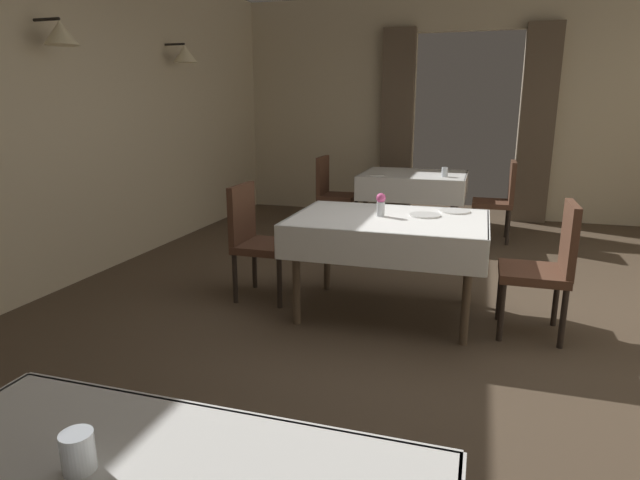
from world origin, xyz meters
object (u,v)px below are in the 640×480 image
at_px(dining_table_mid, 389,228).
at_px(plate_far_a, 376,175).
at_px(chair_mid_left, 256,236).
at_px(flower_vase_mid, 381,204).
at_px(chair_far_left, 332,190).
at_px(chair_far_right, 500,197).
at_px(dining_table_far, 414,181).
at_px(plate_mid_c, 425,215).
at_px(chair_mid_right, 547,263).
at_px(plate_mid_b, 455,211).
at_px(glass_near_c, 78,452).
at_px(glass_far_b, 445,172).

xyz_separation_m(dining_table_mid, plate_far_a, (-0.55, 2.29, 0.09)).
bearing_deg(chair_mid_left, flower_vase_mid, -2.14).
bearing_deg(flower_vase_mid, chair_far_left, 113.37).
bearing_deg(chair_far_right, dining_table_far, 177.60).
bearing_deg(plate_mid_c, chair_mid_left, -177.13).
bearing_deg(dining_table_mid, dining_table_far, 93.28).
height_order(chair_mid_left, chair_mid_right, same).
bearing_deg(chair_far_left, flower_vase_mid, -66.63).
height_order(dining_table_mid, flower_vase_mid, flower_vase_mid).
xyz_separation_m(dining_table_far, chair_mid_left, (-0.94, -2.59, -0.14)).
bearing_deg(plate_mid_b, plate_mid_c, -132.58).
distance_m(chair_far_left, plate_mid_b, 2.72).
relative_size(chair_far_right, glass_near_c, 9.98).
relative_size(plate_mid_b, plate_mid_c, 1.01).
bearing_deg(chair_mid_right, chair_mid_left, 176.78).
bearing_deg(chair_mid_left, plate_far_a, 76.51).
height_order(chair_far_left, plate_mid_b, chair_far_left).
bearing_deg(flower_vase_mid, plate_mid_c, 18.63).
relative_size(dining_table_far, chair_far_left, 1.32).
relative_size(chair_mid_left, chair_far_left, 1.00).
bearing_deg(plate_far_a, glass_far_b, 8.64).
height_order(dining_table_mid, plate_mid_b, plate_mid_b).
relative_size(glass_near_c, plate_far_a, 0.48).
xyz_separation_m(chair_far_left, glass_near_c, (0.96, -5.47, 0.28)).
xyz_separation_m(flower_vase_mid, plate_far_a, (-0.48, 2.28, -0.09)).
distance_m(dining_table_mid, chair_mid_left, 1.10).
distance_m(chair_mid_left, glass_far_b, 2.71).
relative_size(chair_mid_right, plate_mid_b, 4.03).
relative_size(chair_far_left, glass_near_c, 9.98).
relative_size(chair_mid_right, glass_near_c, 9.98).
bearing_deg(plate_mid_b, dining_table_far, 104.58).
bearing_deg(plate_mid_c, dining_table_far, 98.93).
xyz_separation_m(chair_mid_right, glass_near_c, (-1.28, -2.87, 0.28)).
bearing_deg(flower_vase_mid, glass_far_b, 83.16).
xyz_separation_m(dining_table_mid, chair_far_left, (-1.15, 2.52, -0.15)).
height_order(dining_table_far, glass_far_b, glass_far_b).
bearing_deg(dining_table_far, chair_far_left, -173.29).
distance_m(chair_mid_right, chair_far_right, 2.68).
xyz_separation_m(plate_mid_c, glass_far_b, (-0.02, 2.29, 0.05)).
distance_m(chair_mid_left, glass_near_c, 3.14).
height_order(dining_table_mid, glass_far_b, glass_far_b).
bearing_deg(glass_near_c, flower_vase_mid, 87.60).
xyz_separation_m(chair_mid_right, plate_far_a, (-1.64, 2.36, 0.24)).
distance_m(dining_table_far, glass_near_c, 5.59).
relative_size(dining_table_mid, glass_far_b, 13.05).
distance_m(chair_mid_right, plate_mid_b, 0.80).
bearing_deg(plate_mid_b, dining_table_mid, -142.92).
relative_size(chair_mid_left, chair_far_right, 1.00).
xyz_separation_m(plate_mid_b, plate_far_a, (-1.00, 1.95, 0.00)).
bearing_deg(plate_far_a, chair_far_left, 159.12).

